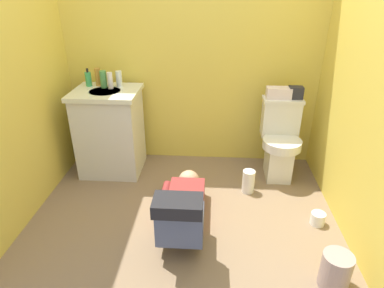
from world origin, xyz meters
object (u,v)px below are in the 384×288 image
toilet (280,140)px  vanity_cabinet (110,131)px  bottle_white (110,80)px  toiletry_bag (296,93)px  soap_dispenser (88,79)px  bottle_clear (119,79)px  faucet (109,81)px  trash_can (336,271)px  tissue_box (279,93)px  toilet_paper_roll (318,219)px  person_plumber (183,208)px  bottle_green (103,79)px  paper_towel_roll (248,181)px  bottle_amber (98,77)px

toilet → vanity_cabinet: vanity_cabinet is taller
bottle_white → toilet: bearing=-2.1°
toiletry_bag → soap_dispenser: bearing=179.2°
soap_dispenser → bottle_clear: size_ratio=1.12×
toilet → soap_dispenser: 1.88m
faucet → soap_dispenser: 0.19m
trash_can → bottle_clear: bearing=139.2°
vanity_cabinet → toiletry_bag: toiletry_bag is taller
tissue_box → bottle_white: bearing=-178.8°
faucet → tissue_box: (1.57, -0.05, -0.07)m
faucet → soap_dispenser: size_ratio=0.60×
toilet_paper_roll → bottle_clear: bearing=153.7°
person_plumber → tissue_box: size_ratio=4.84×
tissue_box → bottle_clear: bearing=179.0°
toiletry_bag → bottle_green: 1.75m
vanity_cabinet → soap_dispenser: bearing=147.6°
toilet → vanity_cabinet: (-1.61, -0.00, 0.05)m
toiletry_bag → bottle_green: size_ratio=0.79×
bottle_clear → paper_towel_roll: 1.51m
toilet_paper_roll → faucet: bearing=154.4°
bottle_amber → bottle_white: bottle_amber is taller
vanity_cabinet → tissue_box: (1.57, 0.09, 0.38)m
person_plumber → bottle_green: bearing=131.4°
toilet → trash_can: bearing=-83.7°
vanity_cabinet → tissue_box: 1.61m
paper_towel_roll → toilet_paper_roll: 0.66m
bottle_clear → tissue_box: bearing=-1.0°
bottle_white → paper_towel_roll: 1.55m
vanity_cabinet → toilet_paper_roll: (1.82, -0.73, -0.37)m
faucet → toilet_paper_roll: (1.82, -0.87, -0.82)m
person_plumber → toiletry_bag: toiletry_bag is taller
toilet → bottle_green: bottle_green is taller
toiletry_bag → paper_towel_roll: bearing=-134.6°
person_plumber → bottle_clear: bearing=125.2°
bottle_clear → toilet_paper_roll: bearing=-26.3°
bottle_amber → toilet: bearing=-4.8°
tissue_box → toiletry_bag: bearing=0.0°
vanity_cabinet → faucet: faucet is taller
soap_dispenser → bottle_green: bearing=-14.0°
toilet → bottle_green: 1.73m
bottle_amber → bottle_green: size_ratio=1.05×
bottle_green → toilet_paper_roll: 2.19m
tissue_box → bottle_green: (-1.60, -0.01, 0.10)m
faucet → trash_can: size_ratio=0.42×
tissue_box → paper_towel_roll: tissue_box is taller
person_plumber → bottle_amber: (-0.88, 0.98, 0.73)m
person_plumber → tissue_box: 1.37m
tissue_box → bottle_amber: size_ratio=1.35×
bottle_clear → soap_dispenser: bearing=179.4°
bottle_green → soap_dispenser: bearing=166.0°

